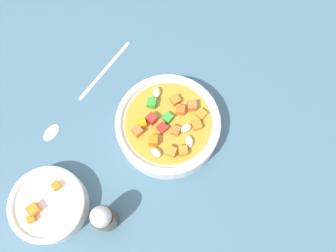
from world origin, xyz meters
TOP-DOWN VIEW (x-y plane):
  - ground_plane at (0.00, 0.00)cm, footprint 140.00×140.00cm
  - soup_bowl_main at (0.02, -0.00)cm, footprint 16.89×16.89cm
  - spoon at (-7.65, -14.34)cm, footprint 18.30×16.25cm
  - side_bowl_small at (10.76, -19.29)cm, footprint 11.59×11.59cm
  - pepper_shaker at (13.76, -10.72)cm, footprint 3.40×3.40cm

SIDE VIEW (x-z plane):
  - ground_plane at x=0.00cm, z-range -2.00..0.00cm
  - spoon at x=-7.65cm, z-range -0.03..0.81cm
  - side_bowl_small at x=10.76cm, z-range -0.34..4.31cm
  - soup_bowl_main at x=0.02cm, z-range -0.36..5.41cm
  - pepper_shaker at x=13.76cm, z-range -0.05..8.03cm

